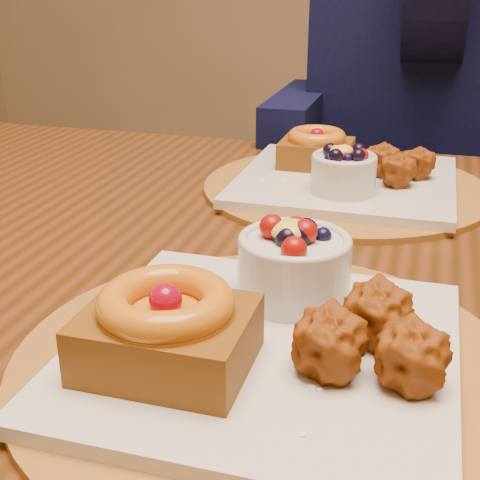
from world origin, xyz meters
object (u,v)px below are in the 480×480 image
at_px(dining_table, 313,318).
at_px(place_setting_far, 344,176).
at_px(place_setting_near, 262,330).
at_px(chair_far, 441,272).
at_px(diner, 434,40).

distance_m(dining_table, place_setting_far, 0.24).
xyz_separation_m(place_setting_near, chair_far, (0.15, 0.89, -0.33)).
bearing_deg(dining_table, place_setting_near, -90.86).
bearing_deg(place_setting_near, dining_table, 89.14).
xyz_separation_m(dining_table, place_setting_far, (-0.00, 0.22, 0.10)).
xyz_separation_m(place_setting_near, diner, (0.09, 0.88, 0.13)).
bearing_deg(diner, chair_far, -8.48).
xyz_separation_m(place_setting_far, chair_far, (0.15, 0.46, -0.33)).
xyz_separation_m(dining_table, diner, (0.09, 0.66, 0.23)).
relative_size(dining_table, place_setting_near, 4.21).
bearing_deg(place_setting_far, diner, 78.49).
relative_size(place_setting_near, diner, 0.45).
distance_m(place_setting_far, diner, 0.47).
distance_m(place_setting_near, diner, 0.89).
relative_size(chair_far, diner, 0.95).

